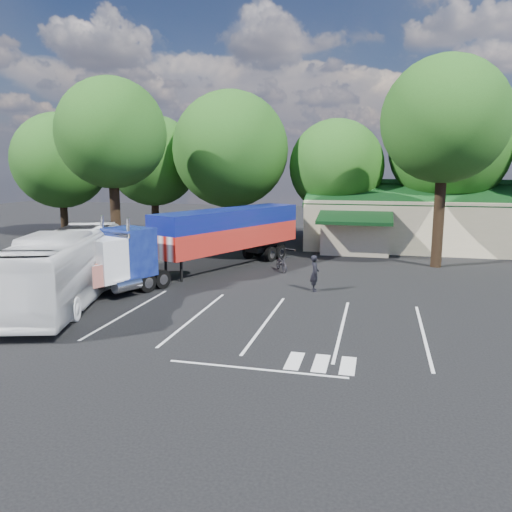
% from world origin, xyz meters
% --- Properties ---
extents(ground, '(120.00, 120.00, 0.00)m').
position_xyz_m(ground, '(0.00, 0.00, 0.00)').
color(ground, black).
rests_on(ground, ground).
extents(event_hall, '(24.20, 14.12, 5.55)m').
position_xyz_m(event_hall, '(13.74, 17.81, 2.21)').
color(event_hall, beige).
rests_on(event_hall, ground).
extents(tree_row_a, '(9.00, 9.00, 11.68)m').
position_xyz_m(tree_row_a, '(-22.00, 16.50, 7.16)').
color(tree_row_a, black).
rests_on(tree_row_a, ground).
extents(tree_row_b, '(8.40, 8.40, 11.35)m').
position_xyz_m(tree_row_b, '(-13.00, 17.80, 7.13)').
color(tree_row_b, black).
rests_on(tree_row_b, ground).
extents(tree_row_c, '(10.00, 10.00, 13.05)m').
position_xyz_m(tree_row_c, '(-5.00, 16.20, 8.04)').
color(tree_row_c, black).
rests_on(tree_row_c, ground).
extents(tree_row_d, '(8.00, 8.00, 10.60)m').
position_xyz_m(tree_row_d, '(4.00, 17.50, 6.58)').
color(tree_row_d, black).
rests_on(tree_row_d, ground).
extents(tree_row_e, '(9.60, 9.60, 12.90)m').
position_xyz_m(tree_row_e, '(13.00, 18.00, 8.09)').
color(tree_row_e, black).
rests_on(tree_row_e, ground).
extents(tree_near_left, '(7.60, 7.60, 12.65)m').
position_xyz_m(tree_near_left, '(-10.50, 6.00, 8.81)').
color(tree_near_left, black).
rests_on(tree_near_left, ground).
extents(tree_near_right, '(8.00, 8.00, 13.50)m').
position_xyz_m(tree_near_right, '(11.50, 8.50, 9.46)').
color(tree_near_right, black).
rests_on(tree_near_right, ground).
extents(semi_truck, '(9.94, 18.53, 4.03)m').
position_xyz_m(semi_truck, '(-2.80, 2.89, 2.28)').
color(semi_truck, black).
rests_on(semi_truck, ground).
extents(woman, '(0.61, 0.79, 1.93)m').
position_xyz_m(woman, '(4.50, 0.00, 0.97)').
color(woman, black).
rests_on(woman, ground).
extents(bicycle, '(1.53, 2.03, 1.02)m').
position_xyz_m(bicycle, '(1.80, 4.66, 0.51)').
color(bicycle, black).
rests_on(bicycle, ground).
extents(tour_bus, '(6.52, 12.83, 3.49)m').
position_xyz_m(tour_bus, '(-7.00, -5.09, 1.74)').
color(tour_bus, silver).
rests_on(tour_bus, ground).
extents(silver_sedan, '(4.82, 3.05, 1.50)m').
position_xyz_m(silver_sedan, '(5.00, 14.00, 0.75)').
color(silver_sedan, '#B7B8BF').
rests_on(silver_sedan, ground).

